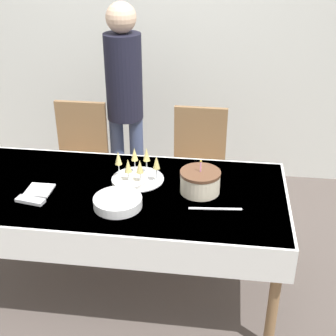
{
  "coord_description": "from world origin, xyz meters",
  "views": [
    {
      "loc": [
        0.65,
        -2.37,
        2.19
      ],
      "look_at": [
        0.33,
        0.08,
        0.88
      ],
      "focal_mm": 50.0,
      "sensor_mm": 36.0,
      "label": 1
    }
  ],
  "objects": [
    {
      "name": "ground_plane",
      "position": [
        0.0,
        0.0,
        0.0
      ],
      "size": [
        12.0,
        12.0,
        0.0
      ],
      "primitive_type": "plane",
      "color": "#564C47"
    },
    {
      "name": "wall_back",
      "position": [
        0.0,
        1.74,
        1.35
      ],
      "size": [
        8.0,
        0.05,
        2.7
      ],
      "color": "silver",
      "rests_on": "ground_plane"
    },
    {
      "name": "dining_table",
      "position": [
        0.0,
        0.0,
        0.66
      ],
      "size": [
        2.09,
        0.94,
        0.76
      ],
      "color": "white",
      "rests_on": "ground_plane"
    },
    {
      "name": "dining_chair_far_left",
      "position": [
        -0.46,
        0.79,
        0.53
      ],
      "size": [
        0.42,
        0.42,
        0.97
      ],
      "color": "olive",
      "rests_on": "ground_plane"
    },
    {
      "name": "dining_chair_far_right",
      "position": [
        0.46,
        0.79,
        0.53
      ],
      "size": [
        0.43,
        0.43,
        0.97
      ],
      "color": "olive",
      "rests_on": "ground_plane"
    },
    {
      "name": "birthday_cake",
      "position": [
        0.52,
        0.04,
        0.83
      ],
      "size": [
        0.24,
        0.24,
        0.21
      ],
      "color": "beige",
      "rests_on": "dining_table"
    },
    {
      "name": "champagne_tray",
      "position": [
        0.13,
        0.13,
        0.84
      ],
      "size": [
        0.33,
        0.33,
        0.18
      ],
      "color": "silver",
      "rests_on": "dining_table"
    },
    {
      "name": "plate_stack_main",
      "position": [
        0.08,
        -0.19,
        0.79
      ],
      "size": [
        0.28,
        0.28,
        0.06
      ],
      "color": "white",
      "rests_on": "dining_table"
    },
    {
      "name": "plate_stack_dessert",
      "position": [
        0.09,
        0.06,
        0.78
      ],
      "size": [
        0.2,
        0.2,
        0.03
      ],
      "color": "silver",
      "rests_on": "dining_table"
    },
    {
      "name": "cake_knife",
      "position": [
        0.62,
        -0.14,
        0.76
      ],
      "size": [
        0.3,
        0.05,
        0.0
      ],
      "color": "silver",
      "rests_on": "dining_table"
    },
    {
      "name": "fork_pile",
      "position": [
        -0.43,
        -0.21,
        0.77
      ],
      "size": [
        0.18,
        0.09,
        0.02
      ],
      "color": "silver",
      "rests_on": "dining_table"
    },
    {
      "name": "napkin_pile",
      "position": [
        -0.43,
        -0.08,
        0.76
      ],
      "size": [
        0.15,
        0.15,
        0.01
      ],
      "color": "white",
      "rests_on": "dining_table"
    },
    {
      "name": "person_standing",
      "position": [
        -0.13,
        0.99,
        1.03
      ],
      "size": [
        0.28,
        0.28,
        1.69
      ],
      "color": "#3F4C72",
      "rests_on": "ground_plane"
    }
  ]
}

